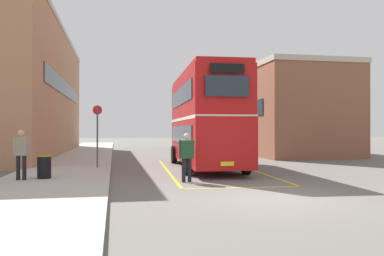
{
  "coord_description": "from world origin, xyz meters",
  "views": [
    {
      "loc": [
        -4.33,
        -10.6,
        1.94
      ],
      "look_at": [
        -0.14,
        10.94,
        2.02
      ],
      "focal_mm": 37.39,
      "sensor_mm": 36.0,
      "label": 1
    }
  ],
  "objects_px": {
    "pedestrian_boarding": "(187,153)",
    "pedestrian_waiting_near": "(21,150)",
    "double_decker_bus": "(205,118)",
    "litter_bin": "(44,167)",
    "single_deck_bus": "(198,133)",
    "bus_stop_sign": "(97,130)"
  },
  "relations": [
    {
      "from": "litter_bin",
      "to": "pedestrian_boarding",
      "type": "bearing_deg",
      "value": -10.96
    },
    {
      "from": "pedestrian_boarding",
      "to": "pedestrian_waiting_near",
      "type": "distance_m",
      "value": 5.92
    },
    {
      "from": "double_decker_bus",
      "to": "bus_stop_sign",
      "type": "relative_size",
      "value": 3.4
    },
    {
      "from": "pedestrian_waiting_near",
      "to": "litter_bin",
      "type": "bearing_deg",
      "value": 24.19
    },
    {
      "from": "double_decker_bus",
      "to": "pedestrian_waiting_near",
      "type": "xyz_separation_m",
      "value": [
        -7.75,
        -4.47,
        -1.32
      ]
    },
    {
      "from": "double_decker_bus",
      "to": "pedestrian_waiting_near",
      "type": "bearing_deg",
      "value": -150.01
    },
    {
      "from": "double_decker_bus",
      "to": "single_deck_bus",
      "type": "height_order",
      "value": "double_decker_bus"
    },
    {
      "from": "double_decker_bus",
      "to": "bus_stop_sign",
      "type": "height_order",
      "value": "double_decker_bus"
    },
    {
      "from": "litter_bin",
      "to": "bus_stop_sign",
      "type": "relative_size",
      "value": 0.29
    },
    {
      "from": "pedestrian_boarding",
      "to": "pedestrian_waiting_near",
      "type": "relative_size",
      "value": 1.0
    },
    {
      "from": "double_decker_bus",
      "to": "pedestrian_boarding",
      "type": "height_order",
      "value": "double_decker_bus"
    },
    {
      "from": "double_decker_bus",
      "to": "litter_bin",
      "type": "relative_size",
      "value": 11.87
    },
    {
      "from": "double_decker_bus",
      "to": "single_deck_bus",
      "type": "distance_m",
      "value": 18.88
    },
    {
      "from": "double_decker_bus",
      "to": "litter_bin",
      "type": "xyz_separation_m",
      "value": [
        -7.02,
        -4.14,
        -1.95
      ]
    },
    {
      "from": "litter_bin",
      "to": "bus_stop_sign",
      "type": "xyz_separation_m",
      "value": [
        1.75,
        3.91,
        1.33
      ]
    },
    {
      "from": "pedestrian_waiting_near",
      "to": "litter_bin",
      "type": "xyz_separation_m",
      "value": [
        0.73,
        0.33,
        -0.63
      ]
    },
    {
      "from": "bus_stop_sign",
      "to": "pedestrian_waiting_near",
      "type": "bearing_deg",
      "value": -120.31
    },
    {
      "from": "single_deck_bus",
      "to": "litter_bin",
      "type": "bearing_deg",
      "value": -115.0
    },
    {
      "from": "single_deck_bus",
      "to": "pedestrian_boarding",
      "type": "relative_size",
      "value": 5.42
    },
    {
      "from": "double_decker_bus",
      "to": "pedestrian_waiting_near",
      "type": "distance_m",
      "value": 9.04
    },
    {
      "from": "single_deck_bus",
      "to": "litter_bin",
      "type": "xyz_separation_m",
      "value": [
        -10.57,
        -22.67,
        -1.08
      ]
    },
    {
      "from": "pedestrian_boarding",
      "to": "litter_bin",
      "type": "bearing_deg",
      "value": 169.04
    }
  ]
}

